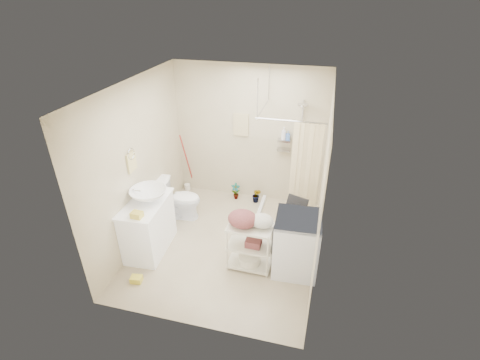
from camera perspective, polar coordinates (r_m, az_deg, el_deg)
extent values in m
plane|color=tan|center=(5.83, -2.22, -10.52)|extent=(3.20, 3.20, 0.00)
cube|color=silver|center=(4.62, -2.86, 15.09)|extent=(2.80, 3.20, 0.04)
cube|color=beige|center=(6.50, 1.50, 7.33)|extent=(2.80, 0.04, 2.60)
cube|color=beige|center=(3.85, -9.31, -10.34)|extent=(2.80, 0.04, 2.60)
cube|color=beige|center=(5.62, -16.34, 2.41)|extent=(0.04, 3.20, 2.60)
cube|color=beige|center=(4.93, 13.33, -1.15)|extent=(0.04, 3.20, 2.60)
cube|color=white|center=(5.68, -14.81, -7.30)|extent=(0.61, 1.03, 0.88)
imported|color=white|center=(5.42, -14.77, -2.37)|extent=(0.66, 0.66, 0.19)
cube|color=gold|center=(5.11, -16.57, -5.49)|extent=(0.17, 0.13, 0.09)
cube|color=yellow|center=(5.39, -16.67, -15.19)|extent=(0.25, 0.21, 0.12)
imported|color=white|center=(6.35, -9.89, -3.01)|extent=(0.79, 0.50, 0.76)
imported|color=brown|center=(6.89, -0.72, -1.86)|extent=(0.20, 0.16, 0.33)
imported|color=brown|center=(6.78, 2.73, -2.53)|extent=(0.20, 0.18, 0.31)
cube|color=#C9BC8B|center=(6.44, 0.17, 9.04)|extent=(0.28, 0.03, 0.42)
imported|color=silver|center=(6.27, 7.19, 7.58)|extent=(0.09, 0.09, 0.23)
imported|color=#4168AF|center=(6.28, 7.87, 7.25)|extent=(0.08, 0.08, 0.16)
cube|color=silver|center=(5.18, 9.23, -10.30)|extent=(0.66, 0.68, 0.92)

